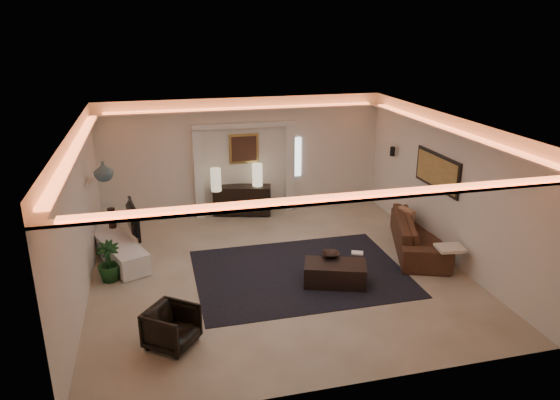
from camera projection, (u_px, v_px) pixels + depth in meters
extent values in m
plane|color=#BBB09A|center=(278.00, 271.00, 10.10)|extent=(7.00, 7.00, 0.00)
plane|color=white|center=(277.00, 124.00, 9.16)|extent=(7.00, 7.00, 0.00)
plane|color=silver|center=(244.00, 156.00, 12.84)|extent=(7.00, 0.00, 7.00)
plane|color=silver|center=(344.00, 290.00, 6.42)|extent=(7.00, 0.00, 7.00)
plane|color=silver|center=(79.00, 217.00, 8.83)|extent=(0.00, 7.00, 7.00)
plane|color=silver|center=(445.00, 187.00, 10.43)|extent=(0.00, 7.00, 7.00)
cube|color=silver|center=(277.00, 139.00, 9.25)|extent=(7.00, 7.00, 0.04)
cube|color=white|center=(296.00, 157.00, 13.16)|extent=(0.25, 0.03, 1.00)
cube|color=black|center=(300.00, 273.00, 10.01)|extent=(4.00, 3.00, 0.01)
cube|color=silver|center=(199.00, 174.00, 12.60)|extent=(0.22, 0.20, 2.20)
cube|color=silver|center=(289.00, 168.00, 13.13)|extent=(0.22, 0.20, 2.20)
cube|color=silver|center=(244.00, 125.00, 12.49)|extent=(2.52, 0.20, 0.12)
cube|color=tan|center=(244.00, 149.00, 12.75)|extent=(0.74, 0.04, 0.74)
cube|color=#4C2D1E|center=(244.00, 149.00, 12.72)|extent=(0.62, 0.02, 0.62)
cube|color=black|center=(437.00, 171.00, 10.62)|extent=(0.04, 1.64, 0.74)
cube|color=tan|center=(436.00, 171.00, 10.62)|extent=(0.02, 1.50, 0.62)
cylinder|color=black|center=(392.00, 151.00, 12.35)|extent=(0.12, 0.12, 0.22)
cube|color=silver|center=(89.00, 182.00, 10.06)|extent=(0.10, 0.55, 0.04)
cube|color=black|center=(242.00, 200.00, 12.93)|extent=(1.48, 0.80, 0.71)
cylinder|color=beige|center=(216.00, 177.00, 12.35)|extent=(0.28, 0.28, 0.56)
cylinder|color=#F8E8BC|center=(257.00, 173.00, 12.73)|extent=(0.31, 0.31, 0.56)
cube|color=white|center=(116.00, 249.00, 10.55)|extent=(1.37, 2.30, 0.42)
imported|color=black|center=(128.00, 219.00, 10.63)|extent=(1.13, 0.33, 0.65)
cylinder|color=black|center=(112.00, 219.00, 11.01)|extent=(0.21, 0.21, 0.43)
imported|color=#3D4953|center=(103.00, 171.00, 10.04)|extent=(0.43, 0.43, 0.39)
imported|color=#133715|center=(109.00, 262.00, 9.61)|extent=(0.44, 0.44, 0.77)
imported|color=#46271C|center=(419.00, 234.00, 10.92)|extent=(2.64, 1.76, 0.72)
cube|color=white|center=(450.00, 248.00, 9.79)|extent=(0.56, 0.48, 0.06)
cube|color=#A17554|center=(406.00, 217.00, 11.34)|extent=(0.24, 0.43, 0.41)
cube|color=black|center=(335.00, 274.00, 9.54)|extent=(1.26, 0.95, 0.42)
imported|color=black|center=(331.00, 255.00, 9.74)|extent=(0.39, 0.39, 0.08)
cube|color=white|center=(357.00, 253.00, 9.88)|extent=(0.27, 0.23, 0.03)
imported|color=black|center=(172.00, 327.00, 7.68)|extent=(0.95, 0.95, 0.62)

